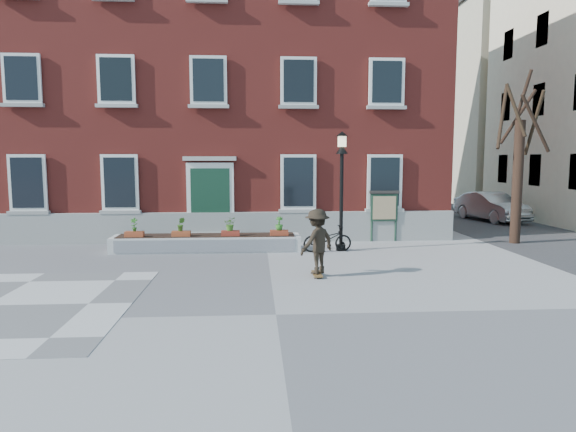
{
  "coord_description": "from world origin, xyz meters",
  "views": [
    {
      "loc": [
        -0.41,
        -9.78,
        3.05
      ],
      "look_at": [
        0.5,
        4.0,
        1.5
      ],
      "focal_mm": 32.0,
      "sensor_mm": 36.0,
      "label": 1
    }
  ],
  "objects": [
    {
      "name": "ground",
      "position": [
        0.0,
        0.0,
        0.0
      ],
      "size": [
        100.0,
        100.0,
        0.0
      ],
      "primitive_type": "plane",
      "color": "gray",
      "rests_on": "ground"
    },
    {
      "name": "bicycle",
      "position": [
        1.98,
        6.73,
        0.43
      ],
      "size": [
        1.68,
        0.77,
        0.85
      ],
      "primitive_type": "imported",
      "rotation": [
        0.0,
        0.0,
        1.7
      ],
      "color": "black",
      "rests_on": "ground"
    },
    {
      "name": "parked_car",
      "position": [
        11.19,
        14.56,
        0.7
      ],
      "size": [
        2.29,
        4.48,
        1.41
      ],
      "primitive_type": "imported",
      "rotation": [
        0.0,
        0.0,
        0.2
      ],
      "color": "#AEB1B3",
      "rests_on": "ground"
    },
    {
      "name": "brick_building",
      "position": [
        -2.0,
        13.98,
        6.3
      ],
      "size": [
        18.4,
        10.85,
        12.6
      ],
      "color": "maroon",
      "rests_on": "ground"
    },
    {
      "name": "planter_assembly",
      "position": [
        -1.99,
        7.18,
        0.31
      ],
      "size": [
        6.2,
        1.12,
        1.15
      ],
      "color": "silver",
      "rests_on": "ground"
    },
    {
      "name": "bare_tree",
      "position": [
        9.01,
        8.01,
        2.79
      ],
      "size": [
        1.83,
        1.83,
        6.16
      ],
      "color": "#321F16",
      "rests_on": "ground"
    },
    {
      "name": "side_street",
      "position": [
        17.99,
        19.78,
        7.02
      ],
      "size": [
        15.2,
        36.0,
        14.5
      ],
      "color": "#3B3B3E",
      "rests_on": "ground"
    },
    {
      "name": "lamp_post",
      "position": [
        2.46,
        6.95,
        2.54
      ],
      "size": [
        0.4,
        0.4,
        3.93
      ],
      "color": "black",
      "rests_on": "ground"
    },
    {
      "name": "notice_board",
      "position": [
        4.36,
        8.74,
        1.26
      ],
      "size": [
        1.1,
        0.16,
        1.87
      ],
      "color": "#1B3726",
      "rests_on": "ground"
    },
    {
      "name": "skateboarder",
      "position": [
        1.21,
        3.25,
        0.91
      ],
      "size": [
        1.24,
        1.17,
        1.76
      ],
      "color": "brown",
      "rests_on": "ground"
    }
  ]
}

